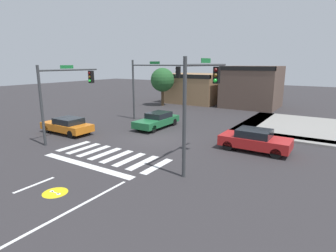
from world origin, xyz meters
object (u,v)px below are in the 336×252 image
object	(u,v)px
traffic_signal_southeast	(201,92)
traffic_signal_northwest	(152,79)
traffic_signal_southwest	(66,88)
car_orange	(67,125)
roadside_tree	(162,80)
car_green	(157,120)
car_red	(255,140)

from	to	relation	value
traffic_signal_southeast	traffic_signal_northwest	xyz separation A→B (m)	(-9.05, 8.20, -0.00)
traffic_signal_southwest	car_orange	xyz separation A→B (m)	(-1.46, 0.97, -3.13)
traffic_signal_northwest	car_orange	size ratio (longest dim) A/B	1.35
traffic_signal_southeast	roadside_tree	xyz separation A→B (m)	(-13.87, 17.25, -0.67)
roadside_tree	traffic_signal_southeast	bearing A→B (deg)	-51.21
car_orange	roadside_tree	bearing A→B (deg)	-83.77
car_green	car_orange	size ratio (longest dim) A/B	1.08
traffic_signal_northwest	car_green	world-z (taller)	traffic_signal_northwest
traffic_signal_northwest	roadside_tree	xyz separation A→B (m)	(-4.82, 9.05, -0.67)
traffic_signal_southeast	traffic_signal_southwest	xyz separation A→B (m)	(-10.61, -0.18, -0.26)
car_red	traffic_signal_southwest	bearing A→B (deg)	-159.94
traffic_signal_southeast	car_green	xyz separation A→B (m)	(-7.16, 6.33, -3.37)
car_green	car_red	distance (m)	9.19
traffic_signal_southwest	traffic_signal_northwest	distance (m)	8.54
traffic_signal_southeast	car_orange	world-z (taller)	traffic_signal_southeast
traffic_signal_southeast	car_orange	bearing A→B (deg)	86.28
traffic_signal_southwest	roadside_tree	bearing A→B (deg)	10.59
traffic_signal_northwest	roadside_tree	distance (m)	10.27
traffic_signal_northwest	car_orange	distance (m)	8.70
car_orange	car_red	bearing A→B (deg)	-165.59
car_orange	traffic_signal_southwest	bearing A→B (deg)	146.47
traffic_signal_southwest	car_green	distance (m)	8.00
traffic_signal_southwest	traffic_signal_northwest	world-z (taller)	traffic_signal_northwest
traffic_signal_southwest	car_red	xyz separation A→B (m)	(12.43, 4.54, -3.07)
traffic_signal_southwest	roadside_tree	distance (m)	17.74
traffic_signal_southwest	car_green	size ratio (longest dim) A/B	1.14
car_red	roadside_tree	xyz separation A→B (m)	(-15.69, 12.90, 2.65)
traffic_signal_southeast	roadside_tree	distance (m)	22.15
car_orange	roadside_tree	world-z (taller)	roadside_tree
car_green	roadside_tree	size ratio (longest dim) A/B	0.96
traffic_signal_southwest	car_orange	bearing A→B (deg)	56.47
traffic_signal_southeast	traffic_signal_southwest	distance (m)	10.61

